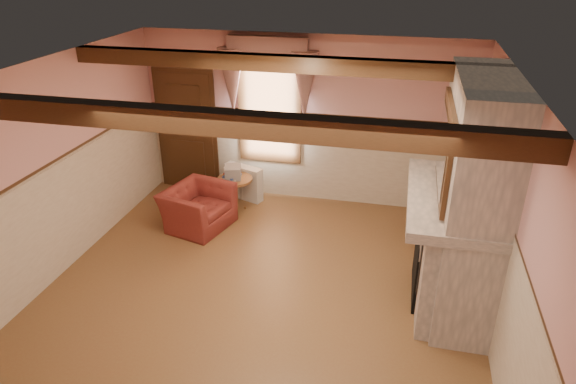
% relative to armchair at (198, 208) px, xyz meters
% --- Properties ---
extents(floor, '(5.50, 6.00, 0.01)m').
position_rel_armchair_xyz_m(floor, '(1.41, -1.58, -0.32)').
color(floor, brown).
rests_on(floor, ground).
extents(ceiling, '(5.50, 6.00, 0.01)m').
position_rel_armchair_xyz_m(ceiling, '(1.41, -1.58, 2.48)').
color(ceiling, silver).
rests_on(ceiling, wall_back).
extents(wall_back, '(5.50, 0.02, 2.80)m').
position_rel_armchair_xyz_m(wall_back, '(1.41, 1.42, 1.08)').
color(wall_back, '#DA9797').
rests_on(wall_back, floor).
extents(wall_left, '(0.02, 6.00, 2.80)m').
position_rel_armchair_xyz_m(wall_left, '(-1.34, -1.58, 1.08)').
color(wall_left, '#DA9797').
rests_on(wall_left, floor).
extents(wall_right, '(0.02, 6.00, 2.80)m').
position_rel_armchair_xyz_m(wall_right, '(4.16, -1.58, 1.08)').
color(wall_right, '#DA9797').
rests_on(wall_right, floor).
extents(wainscot, '(5.50, 6.00, 1.50)m').
position_rel_armchair_xyz_m(wainscot, '(1.41, -1.58, 0.43)').
color(wainscot, beige).
rests_on(wainscot, floor).
extents(chair_rail, '(5.50, 6.00, 0.08)m').
position_rel_armchair_xyz_m(chair_rail, '(1.41, -1.58, 1.18)').
color(chair_rail, black).
rests_on(chair_rail, wainscot).
extents(firebox, '(0.20, 0.95, 0.90)m').
position_rel_armchair_xyz_m(firebox, '(3.41, -0.98, 0.13)').
color(firebox, black).
rests_on(firebox, floor).
extents(armchair, '(1.10, 1.19, 0.65)m').
position_rel_armchair_xyz_m(armchair, '(0.00, 0.00, 0.00)').
color(armchair, maroon).
rests_on(armchair, floor).
extents(side_table, '(0.75, 0.75, 0.55)m').
position_rel_armchair_xyz_m(side_table, '(0.37, 0.72, -0.05)').
color(side_table, brown).
rests_on(side_table, floor).
extents(book_stack, '(0.34, 0.38, 0.20)m').
position_rel_armchair_xyz_m(book_stack, '(0.34, 0.74, 0.33)').
color(book_stack, '#B7AD8C').
rests_on(book_stack, side_table).
extents(radiator, '(0.72, 0.41, 0.60)m').
position_rel_armchair_xyz_m(radiator, '(0.40, 1.12, -0.02)').
color(radiator, silver).
rests_on(radiator, floor).
extents(bowl, '(0.37, 0.37, 0.09)m').
position_rel_armchair_xyz_m(bowl, '(3.65, -0.75, 1.14)').
color(bowl, brown).
rests_on(bowl, mantel).
extents(mantel_clock, '(0.14, 0.24, 0.20)m').
position_rel_armchair_xyz_m(mantel_clock, '(3.65, -0.26, 1.20)').
color(mantel_clock, black).
rests_on(mantel_clock, mantel).
extents(oil_lamp, '(0.11, 0.11, 0.28)m').
position_rel_armchair_xyz_m(oil_lamp, '(3.65, -0.29, 1.24)').
color(oil_lamp, gold).
rests_on(oil_lamp, mantel).
extents(candle_red, '(0.06, 0.06, 0.16)m').
position_rel_armchair_xyz_m(candle_red, '(3.65, -1.68, 1.18)').
color(candle_red, '#B01529').
rests_on(candle_red, mantel).
extents(jar_yellow, '(0.06, 0.06, 0.12)m').
position_rel_armchair_xyz_m(jar_yellow, '(3.65, -1.59, 1.16)').
color(jar_yellow, yellow).
rests_on(jar_yellow, mantel).
extents(fireplace, '(0.85, 2.00, 2.80)m').
position_rel_armchair_xyz_m(fireplace, '(3.83, -0.98, 1.08)').
color(fireplace, gray).
rests_on(fireplace, floor).
extents(mantel, '(1.05, 2.05, 0.12)m').
position_rel_armchair_xyz_m(mantel, '(3.65, -0.98, 1.04)').
color(mantel, gray).
rests_on(mantel, fireplace).
extents(overmantel_mirror, '(0.06, 1.44, 1.04)m').
position_rel_armchair_xyz_m(overmantel_mirror, '(3.47, -0.98, 1.65)').
color(overmantel_mirror, silver).
rests_on(overmantel_mirror, fireplace).
extents(door, '(1.10, 0.10, 2.10)m').
position_rel_armchair_xyz_m(door, '(-0.69, 1.36, 0.73)').
color(door, black).
rests_on(door, floor).
extents(window, '(1.06, 0.08, 2.02)m').
position_rel_armchair_xyz_m(window, '(0.81, 1.39, 1.33)').
color(window, white).
rests_on(window, wall_back).
extents(window_drapes, '(1.30, 0.14, 1.40)m').
position_rel_armchair_xyz_m(window_drapes, '(0.81, 1.30, 1.93)').
color(window_drapes, gray).
rests_on(window_drapes, wall_back).
extents(ceiling_beam_front, '(5.50, 0.18, 0.20)m').
position_rel_armchair_xyz_m(ceiling_beam_front, '(1.41, -2.78, 2.38)').
color(ceiling_beam_front, black).
rests_on(ceiling_beam_front, ceiling).
extents(ceiling_beam_back, '(5.50, 0.18, 0.20)m').
position_rel_armchair_xyz_m(ceiling_beam_back, '(1.41, -0.38, 2.38)').
color(ceiling_beam_back, black).
rests_on(ceiling_beam_back, ceiling).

